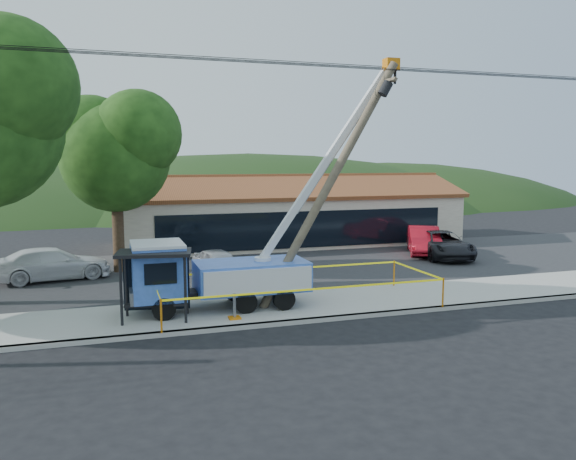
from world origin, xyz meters
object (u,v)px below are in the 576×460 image
(bus_shelter, at_px, (155,269))
(car_dark, at_px, (441,259))
(leaning_pole, at_px, (336,172))
(car_silver, at_px, (219,280))
(car_white, at_px, (53,282))
(car_red, at_px, (423,255))
(utility_truck, at_px, (217,270))

(bus_shelter, xyz_separation_m, car_dark, (16.50, 7.83, -1.89))
(leaning_pole, bearing_deg, bus_shelter, -178.27)
(bus_shelter, height_order, car_silver, bus_shelter)
(car_silver, height_order, car_white, car_white)
(car_silver, distance_m, car_red, 13.14)
(leaning_pole, xyz_separation_m, bus_shelter, (-6.77, -0.20, -3.27))
(leaning_pole, bearing_deg, car_dark, 38.10)
(utility_truck, relative_size, car_silver, 2.62)
(car_dark, bearing_deg, leaning_pole, -130.31)
(bus_shelter, height_order, car_red, bus_shelter)
(car_silver, height_order, car_dark, car_dark)
(leaning_pole, xyz_separation_m, car_silver, (-3.38, 6.00, -5.17))
(utility_truck, distance_m, car_white, 9.90)
(car_silver, bearing_deg, car_red, 1.94)
(car_white, bearing_deg, leaning_pole, -137.99)
(leaning_pole, relative_size, car_white, 1.81)
(bus_shelter, relative_size, car_red, 0.56)
(car_white, xyz_separation_m, car_dark, (20.51, -0.28, 0.00))
(leaning_pole, distance_m, car_silver, 8.61)
(car_white, bearing_deg, car_silver, -116.18)
(car_silver, relative_size, car_red, 0.81)
(car_red, distance_m, car_white, 20.22)
(car_red, bearing_deg, car_white, -150.97)
(car_dark, bearing_deg, bus_shelter, -143.03)
(car_silver, distance_m, car_white, 7.64)
(leaning_pole, height_order, car_dark, leaning_pole)
(car_white, distance_m, car_dark, 20.51)
(utility_truck, relative_size, bus_shelter, 3.80)
(car_silver, bearing_deg, bus_shelter, -129.87)
(leaning_pole, xyz_separation_m, car_red, (9.41, 8.99, -5.17))
(leaning_pole, bearing_deg, utility_truck, 174.67)
(leaning_pole, height_order, bus_shelter, leaning_pole)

